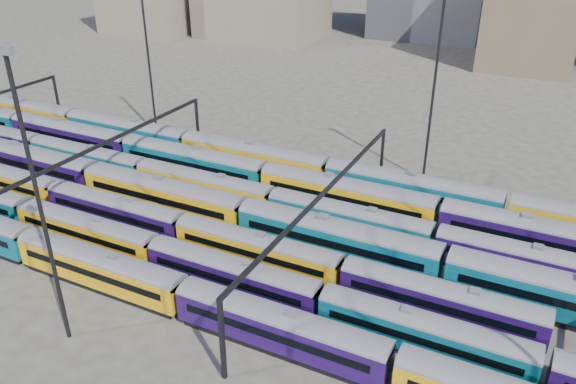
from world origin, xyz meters
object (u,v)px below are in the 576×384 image
at_px(rake_2, 115,208).
at_px(rake_0, 183,293).
at_px(mast_2, 38,197).
at_px(rake_1, 232,272).

bearing_deg(rake_2, rake_0, -30.41).
height_order(rake_0, rake_2, rake_0).
height_order(rake_0, mast_2, mast_2).
bearing_deg(rake_2, mast_2, -60.66).
distance_m(rake_0, rake_1, 5.46).
relative_size(rake_1, rake_2, 1.38).
xyz_separation_m(rake_2, mast_2, (9.56, -17.00, 11.50)).
distance_m(rake_0, mast_2, 15.33).
bearing_deg(rake_2, rake_1, -14.57).
relative_size(rake_0, rake_1, 0.90).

